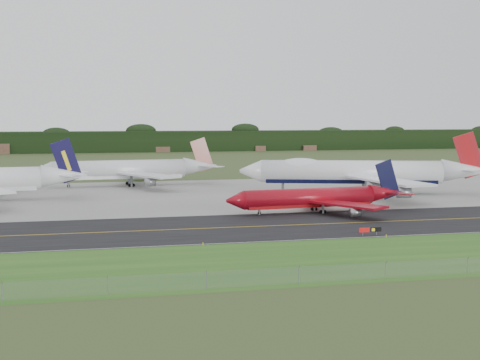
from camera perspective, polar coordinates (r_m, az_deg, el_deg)
name	(u,v)px	position (r m, az deg, el deg)	size (l,w,h in m)	color
ground	(310,221)	(136.98, 6.02, -3.50)	(600.00, 600.00, 0.00)	#3C4C23
grass_verge	(385,256)	(105.05, 12.26, -6.37)	(400.00, 30.00, 0.01)	#285C1B
taxiway	(317,224)	(133.25, 6.58, -3.76)	(400.00, 32.00, 0.02)	black
apron	(250,193)	(185.50, 0.90, -1.10)	(400.00, 78.00, 0.01)	gray
taxiway_centreline	(317,224)	(133.25, 6.58, -3.75)	(400.00, 0.40, 0.00)	gold
taxiway_edge_line	(346,238)	(118.97, 9.08, -4.90)	(400.00, 0.25, 0.00)	silver
perimeter_fence	(427,268)	(93.50, 15.69, -7.24)	(320.00, 0.10, 320.00)	slate
horizon_treeline	(162,142)	(404.40, -6.68, 3.23)	(700.00, 25.00, 12.00)	black
jet_ba_747	(360,172)	(186.31, 10.18, 0.64)	(66.79, 53.99, 17.17)	white
jet_red_737	(318,198)	(149.43, 6.69, -1.52)	(42.56, 34.54, 11.49)	maroon
jet_star_tail	(129,170)	(206.28, -9.43, 0.85)	(55.51, 46.39, 14.64)	silver
taxiway_sign	(370,230)	(122.14, 11.05, -4.20)	(4.28, 0.27, 1.43)	slate
edge_marker_left	(203,244)	(111.01, -3.19, -5.48)	(0.16, 0.16, 0.50)	yellow
edge_marker_center	(386,236)	(120.83, 12.37, -4.69)	(0.16, 0.16, 0.50)	yellow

